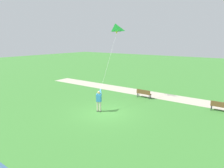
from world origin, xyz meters
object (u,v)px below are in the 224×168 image
park_bench_near_walkway (144,93)px  park_bench_far_walkway (221,106)px  person_kite_flyer (99,99)px  flying_kite (115,29)px

park_bench_near_walkway → park_bench_far_walkway: size_ratio=1.00×
person_kite_flyer → flying_kite: (-4.16, -1.34, 5.81)m
flying_kite → park_bench_near_walkway: (-1.59, 2.46, -6.34)m
flying_kite → park_bench_far_walkway: flying_kite is taller
park_bench_near_walkway → park_bench_far_walkway: (-0.13, 7.00, 0.00)m
person_kite_flyer → flying_kite: flying_kite is taller
flying_kite → person_kite_flyer: bearing=17.8°
person_kite_flyer → flying_kite: 7.27m
park_bench_near_walkway → park_bench_far_walkway: bearing=91.0°
flying_kite → park_bench_near_walkway: bearing=122.8°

